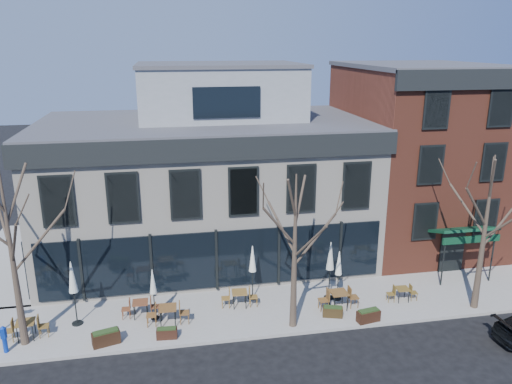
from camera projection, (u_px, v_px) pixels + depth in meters
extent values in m
plane|color=black|center=(217.00, 293.00, 25.64)|extent=(120.00, 120.00, 0.00)
cube|color=gray|center=(289.00, 307.00, 24.16)|extent=(33.50, 4.70, 0.15)
cube|color=gray|center=(16.00, 260.00, 29.31)|extent=(4.50, 12.00, 0.15)
cube|color=silver|center=(206.00, 191.00, 29.19)|extent=(18.00, 10.00, 8.00)
cube|color=#47474C|center=(204.00, 122.00, 28.03)|extent=(18.30, 10.30, 0.30)
cube|color=black|center=(214.00, 149.00, 23.35)|extent=(18.30, 0.25, 1.10)
cube|color=black|center=(34.00, 136.00, 26.59)|extent=(0.25, 10.30, 1.10)
cube|color=black|center=(216.00, 260.00, 25.03)|extent=(17.20, 0.12, 3.00)
cube|color=black|center=(44.00, 242.00, 27.28)|extent=(0.12, 7.50, 3.00)
cube|color=gray|center=(219.00, 92.00, 28.70)|extent=(9.00, 6.50, 3.00)
cube|color=brown|center=(414.00, 157.00, 31.03)|extent=(8.00, 10.00, 11.00)
cube|color=#47474C|center=(423.00, 66.00, 29.43)|extent=(8.20, 10.20, 0.25)
cube|color=black|center=(473.00, 79.00, 24.74)|extent=(8.20, 0.25, 1.00)
cube|color=#0C351F|center=(463.00, 230.00, 26.27)|extent=(3.20, 1.66, 0.67)
cube|color=black|center=(451.00, 252.00, 27.49)|extent=(1.40, 0.10, 2.50)
cone|color=#382B21|center=(12.00, 257.00, 19.96)|extent=(0.34, 0.34, 7.92)
cylinder|color=#382B21|center=(40.00, 240.00, 20.16)|extent=(2.23, 0.50, 2.48)
cylinder|color=#382B21|center=(4.00, 225.00, 20.50)|extent=(1.03, 2.05, 2.14)
cylinder|color=#382B21|center=(14.00, 244.00, 18.86)|extent=(1.03, 2.04, 2.28)
cone|color=#382B21|center=(295.00, 253.00, 21.43)|extent=(0.34, 0.34, 7.04)
cylinder|color=#382B21|center=(315.00, 239.00, 21.61)|extent=(2.00, 0.46, 2.21)
cylinder|color=#382B21|center=(281.00, 227.00, 21.91)|extent=(0.93, 1.84, 1.91)
cylinder|color=#382B21|center=(279.00, 227.00, 20.65)|extent=(1.61, 0.68, 1.97)
cylinder|color=#382B21|center=(310.00, 242.00, 20.45)|extent=(0.93, 1.83, 2.03)
cone|color=#382B21|center=(484.00, 234.00, 22.93)|extent=(0.34, 0.34, 7.48)
cylinder|color=#382B21|center=(503.00, 221.00, 23.12)|extent=(2.12, 0.48, 2.35)
cylinder|color=#382B21|center=(467.00, 209.00, 23.44)|extent=(0.98, 1.94, 2.03)
cylinder|color=#382B21|center=(476.00, 207.00, 22.10)|extent=(1.71, 0.71, 2.09)
cylinder|color=#382B21|center=(508.00, 222.00, 21.89)|extent=(0.98, 1.94, 2.16)
cylinder|color=#0C31A3|center=(5.00, 345.00, 20.41)|extent=(0.19, 0.19, 0.65)
cube|color=#0C31A3|center=(3.00, 333.00, 20.25)|extent=(0.23, 0.20, 0.47)
cone|color=#0C31A3|center=(2.00, 327.00, 20.17)|extent=(0.24, 0.24, 0.11)
cube|color=brown|center=(25.00, 322.00, 21.22)|extent=(0.82, 0.82, 0.04)
cylinder|color=black|center=(18.00, 335.00, 20.98)|extent=(0.04, 0.04, 0.77)
cylinder|color=black|center=(33.00, 333.00, 21.14)|extent=(0.04, 0.04, 0.77)
cylinder|color=black|center=(20.00, 328.00, 21.53)|extent=(0.04, 0.04, 0.77)
cylinder|color=black|center=(35.00, 326.00, 21.69)|extent=(0.04, 0.04, 0.77)
cube|color=brown|center=(140.00, 302.00, 22.95)|extent=(0.71, 0.71, 0.04)
cylinder|color=black|center=(134.00, 313.00, 22.74)|extent=(0.04, 0.04, 0.73)
cylinder|color=black|center=(147.00, 312.00, 22.84)|extent=(0.04, 0.04, 0.73)
cylinder|color=black|center=(135.00, 307.00, 23.27)|extent=(0.04, 0.04, 0.73)
cylinder|color=black|center=(147.00, 306.00, 23.37)|extent=(0.04, 0.04, 0.73)
cube|color=brown|center=(168.00, 308.00, 22.32)|extent=(0.81, 0.81, 0.05)
cylinder|color=black|center=(161.00, 320.00, 22.10)|extent=(0.05, 0.05, 0.81)
cylinder|color=black|center=(175.00, 319.00, 22.19)|extent=(0.05, 0.05, 0.81)
cylinder|color=black|center=(161.00, 313.00, 22.69)|extent=(0.05, 0.05, 0.81)
cylinder|color=black|center=(175.00, 312.00, 22.78)|extent=(0.05, 0.05, 0.81)
cube|color=brown|center=(239.00, 292.00, 23.85)|extent=(0.77, 0.77, 0.04)
cylinder|color=black|center=(234.00, 303.00, 23.66)|extent=(0.04, 0.04, 0.74)
cylinder|color=black|center=(246.00, 302.00, 23.72)|extent=(0.04, 0.04, 0.74)
cylinder|color=black|center=(233.00, 297.00, 24.21)|extent=(0.04, 0.04, 0.74)
cylinder|color=black|center=(245.00, 296.00, 24.26)|extent=(0.04, 0.04, 0.74)
cube|color=brown|center=(339.00, 292.00, 23.64)|extent=(0.81, 0.81, 0.05)
cylinder|color=black|center=(334.00, 304.00, 23.40)|extent=(0.05, 0.05, 0.82)
cylinder|color=black|center=(347.00, 303.00, 23.52)|extent=(0.05, 0.05, 0.82)
cylinder|color=black|center=(330.00, 298.00, 24.01)|extent=(0.05, 0.05, 0.82)
cylinder|color=black|center=(342.00, 297.00, 24.13)|extent=(0.05, 0.05, 0.82)
cube|color=brown|center=(403.00, 289.00, 24.40)|extent=(0.66, 0.66, 0.04)
cylinder|color=black|center=(399.00, 297.00, 24.23)|extent=(0.04, 0.04, 0.64)
cylinder|color=black|center=(409.00, 297.00, 24.29)|extent=(0.04, 0.04, 0.64)
cylinder|color=black|center=(395.00, 293.00, 24.70)|extent=(0.04, 0.04, 0.64)
cylinder|color=black|center=(405.00, 292.00, 24.76)|extent=(0.04, 0.04, 0.64)
cylinder|color=black|center=(77.00, 323.00, 22.54)|extent=(0.49, 0.49, 0.07)
cylinder|color=black|center=(75.00, 300.00, 22.20)|extent=(0.06, 0.06, 2.45)
cone|color=silver|center=(72.00, 277.00, 21.88)|extent=(0.40, 0.40, 1.45)
cylinder|color=black|center=(155.00, 318.00, 23.01)|extent=(0.39, 0.39, 0.05)
cylinder|color=black|center=(154.00, 299.00, 22.73)|extent=(0.04, 0.04, 1.97)
cone|color=beige|center=(153.00, 281.00, 22.47)|extent=(0.32, 0.32, 1.16)
cylinder|color=black|center=(253.00, 298.00, 24.82)|extent=(0.45, 0.45, 0.06)
cylinder|color=black|center=(253.00, 278.00, 24.50)|extent=(0.05, 0.05, 2.25)
cone|color=silver|center=(253.00, 259.00, 24.21)|extent=(0.37, 0.37, 1.33)
cylinder|color=black|center=(329.00, 297.00, 24.83)|extent=(0.48, 0.48, 0.07)
cylinder|color=black|center=(330.00, 276.00, 24.50)|extent=(0.05, 0.05, 2.40)
cone|color=beige|center=(330.00, 256.00, 24.18)|extent=(0.39, 0.39, 1.42)
cylinder|color=black|center=(337.00, 299.00, 24.73)|extent=(0.41, 0.41, 0.06)
cylinder|color=black|center=(338.00, 280.00, 24.44)|extent=(0.05, 0.05, 2.05)
cone|color=white|center=(339.00, 263.00, 24.17)|extent=(0.34, 0.34, 1.21)
cube|color=black|center=(106.00, 338.00, 20.96)|extent=(1.22, 0.76, 0.57)
cube|color=#1E3314|center=(105.00, 332.00, 20.87)|extent=(1.08, 0.64, 0.09)
cube|color=black|center=(167.00, 334.00, 21.41)|extent=(0.91, 0.42, 0.44)
cube|color=#1E3314|center=(167.00, 329.00, 21.34)|extent=(0.81, 0.34, 0.07)
cube|color=#302310|center=(333.00, 312.00, 23.10)|extent=(0.99, 0.62, 0.46)
cube|color=#1E3314|center=(333.00, 307.00, 23.03)|extent=(0.88, 0.52, 0.07)
cube|color=black|center=(368.00, 316.00, 22.69)|extent=(1.11, 0.60, 0.53)
cube|color=#1E3314|center=(369.00, 311.00, 22.61)|extent=(1.00, 0.50, 0.08)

